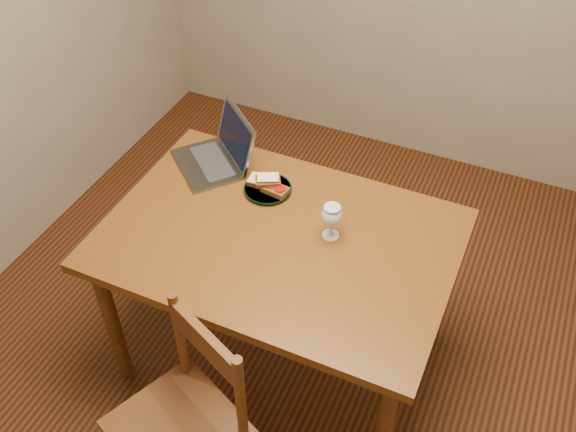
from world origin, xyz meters
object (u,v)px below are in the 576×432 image
at_px(table, 279,252).
at_px(milk_glass, 331,221).
at_px(chair, 182,417).
at_px(laptop, 220,151).
at_px(plate, 268,189).

relative_size(table, milk_glass, 8.82).
xyz_separation_m(chair, milk_glass, (0.23, 0.75, 0.35)).
bearing_deg(table, laptop, 143.57).
height_order(chair, laptop, laptop).
bearing_deg(table, chair, -94.32).
bearing_deg(chair, table, 109.25).
relative_size(milk_glass, laptop, 0.36).
bearing_deg(chair, laptop, 133.83).
height_order(table, plate, plate).
distance_m(milk_glass, laptop, 0.62).
relative_size(plate, milk_glass, 1.30).
bearing_deg(milk_glass, chair, -106.84).
distance_m(plate, laptop, 0.28).
bearing_deg(plate, chair, -83.75).
relative_size(plate, laptop, 0.46).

